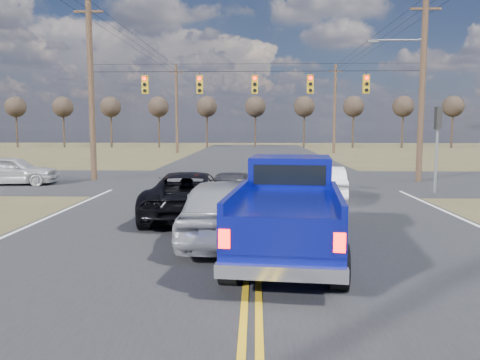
{
  "coord_description": "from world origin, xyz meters",
  "views": [
    {
      "loc": [
        0.06,
        -7.8,
        3.01
      ],
      "look_at": [
        -0.38,
        5.45,
        1.5
      ],
      "focal_mm": 35.0,
      "sensor_mm": 36.0,
      "label": 1
    }
  ],
  "objects_px": {
    "pickup_truck": "(288,210)",
    "dgrey_car_queue": "(233,189)",
    "cross_car_west": "(12,170)",
    "silver_suv": "(223,209)",
    "white_car_queue": "(324,184)",
    "black_suv": "(189,195)"
  },
  "relations": [
    {
      "from": "pickup_truck",
      "to": "dgrey_car_queue",
      "type": "relative_size",
      "value": 1.39
    },
    {
      "from": "dgrey_car_queue",
      "to": "cross_car_west",
      "type": "xyz_separation_m",
      "value": [
        -11.77,
        5.9,
        0.12
      ]
    },
    {
      "from": "silver_suv",
      "to": "white_car_queue",
      "type": "height_order",
      "value": "silver_suv"
    },
    {
      "from": "silver_suv",
      "to": "dgrey_car_queue",
      "type": "height_order",
      "value": "silver_suv"
    },
    {
      "from": "pickup_truck",
      "to": "cross_car_west",
      "type": "bearing_deg",
      "value": 142.05
    },
    {
      "from": "dgrey_car_queue",
      "to": "black_suv",
      "type": "bearing_deg",
      "value": 64.98
    },
    {
      "from": "cross_car_west",
      "to": "black_suv",
      "type": "bearing_deg",
      "value": -136.55
    },
    {
      "from": "silver_suv",
      "to": "black_suv",
      "type": "bearing_deg",
      "value": -66.33
    },
    {
      "from": "pickup_truck",
      "to": "black_suv",
      "type": "xyz_separation_m",
      "value": [
        -2.99,
        4.59,
        -0.32
      ]
    },
    {
      "from": "silver_suv",
      "to": "white_car_queue",
      "type": "distance_m",
      "value": 7.83
    },
    {
      "from": "white_car_queue",
      "to": "dgrey_car_queue",
      "type": "relative_size",
      "value": 0.97
    },
    {
      "from": "pickup_truck",
      "to": "cross_car_west",
      "type": "height_order",
      "value": "pickup_truck"
    },
    {
      "from": "black_suv",
      "to": "pickup_truck",
      "type": "bearing_deg",
      "value": 120.75
    },
    {
      "from": "pickup_truck",
      "to": "black_suv",
      "type": "bearing_deg",
      "value": 129.23
    },
    {
      "from": "pickup_truck",
      "to": "dgrey_car_queue",
      "type": "bearing_deg",
      "value": 109.07
    },
    {
      "from": "white_car_queue",
      "to": "dgrey_car_queue",
      "type": "distance_m",
      "value": 3.84
    },
    {
      "from": "silver_suv",
      "to": "cross_car_west",
      "type": "relative_size",
      "value": 1.13
    },
    {
      "from": "dgrey_car_queue",
      "to": "cross_car_west",
      "type": "height_order",
      "value": "cross_car_west"
    },
    {
      "from": "black_suv",
      "to": "cross_car_west",
      "type": "distance_m",
      "value": 13.36
    },
    {
      "from": "silver_suv",
      "to": "cross_car_west",
      "type": "distance_m",
      "value": 16.55
    },
    {
      "from": "pickup_truck",
      "to": "black_suv",
      "type": "distance_m",
      "value": 5.48
    },
    {
      "from": "white_car_queue",
      "to": "cross_car_west",
      "type": "height_order",
      "value": "cross_car_west"
    }
  ]
}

